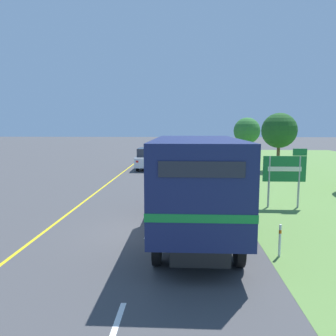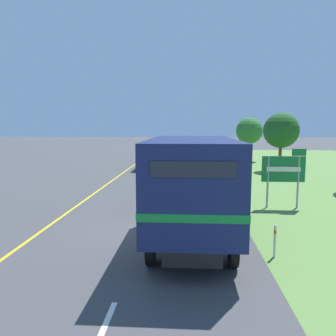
{
  "view_description": "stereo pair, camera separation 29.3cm",
  "coord_description": "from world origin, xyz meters",
  "views": [
    {
      "loc": [
        1.26,
        -11.15,
        3.75
      ],
      "look_at": [
        0.3,
        8.59,
        1.2
      ],
      "focal_mm": 35.0,
      "sensor_mm": 36.0,
      "label": 1
    },
    {
      "loc": [
        1.56,
        -11.13,
        3.75
      ],
      "look_at": [
        0.3,
        8.59,
        1.2
      ],
      "focal_mm": 35.0,
      "sensor_mm": 36.0,
      "label": 2
    }
  ],
  "objects": [
    {
      "name": "ground_plane",
      "position": [
        0.0,
        0.0,
        0.0
      ],
      "size": [
        200.0,
        200.0,
        0.0
      ],
      "primitive_type": "plane",
      "color": "#444447"
    },
    {
      "name": "edge_line_yellow",
      "position": [
        -3.7,
        12.29,
        0.0
      ],
      "size": [
        0.12,
        56.86,
        0.01
      ],
      "primitive_type": "cube",
      "color": "yellow",
      "rests_on": "ground"
    },
    {
      "name": "centre_dash_near",
      "position": [
        0.0,
        0.65,
        0.0
      ],
      "size": [
        0.12,
        2.6,
        0.01
      ],
      "primitive_type": "cube",
      "color": "white",
      "rests_on": "ground"
    },
    {
      "name": "centre_dash_mid_a",
      "position": [
        0.0,
        7.25,
        0.0
      ],
      "size": [
        0.12,
        2.6,
        0.01
      ],
      "primitive_type": "cube",
      "color": "white",
      "rests_on": "ground"
    },
    {
      "name": "centre_dash_mid_b",
      "position": [
        0.0,
        13.85,
        0.0
      ],
      "size": [
        0.12,
        2.6,
        0.01
      ],
      "primitive_type": "cube",
      "color": "white",
      "rests_on": "ground"
    },
    {
      "name": "centre_dash_far",
      "position": [
        0.0,
        20.45,
        0.0
      ],
      "size": [
        0.12,
        2.6,
        0.01
      ],
      "primitive_type": "cube",
      "color": "white",
      "rests_on": "ground"
    },
    {
      "name": "centre_dash_farthest",
      "position": [
        0.0,
        27.05,
        0.0
      ],
      "size": [
        0.12,
        2.6,
        0.01
      ],
      "primitive_type": "cube",
      "color": "white",
      "rests_on": "ground"
    },
    {
      "name": "horse_trailer_truck",
      "position": [
        1.66,
        -0.24,
        1.9
      ],
      "size": [
        2.59,
        7.96,
        3.36
      ],
      "color": "black",
      "rests_on": "ground"
    },
    {
      "name": "lead_car_white",
      "position": [
        -1.88,
        17.13,
        0.94
      ],
      "size": [
        1.8,
        4.47,
        1.85
      ],
      "color": "black",
      "rests_on": "ground"
    },
    {
      "name": "highway_sign",
      "position": [
        5.91,
        3.93,
        1.72
      ],
      "size": [
        1.94,
        0.09,
        2.73
      ],
      "color": "#9E9EA3",
      "rests_on": "ground"
    },
    {
      "name": "roadside_tree_mid",
      "position": [
        9.17,
        16.61,
        3.36
      ],
      "size": [
        2.91,
        2.91,
        4.82
      ],
      "color": "brown",
      "rests_on": "ground"
    },
    {
      "name": "roadside_tree_far",
      "position": [
        7.97,
        24.38,
        3.19
      ],
      "size": [
        2.8,
        2.8,
        4.63
      ],
      "color": "brown",
      "rests_on": "ground"
    },
    {
      "name": "delineator_post",
      "position": [
        4.04,
        -1.94,
        0.51
      ],
      "size": [
        0.08,
        0.08,
        0.95
      ],
      "color": "white",
      "rests_on": "ground"
    }
  ]
}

